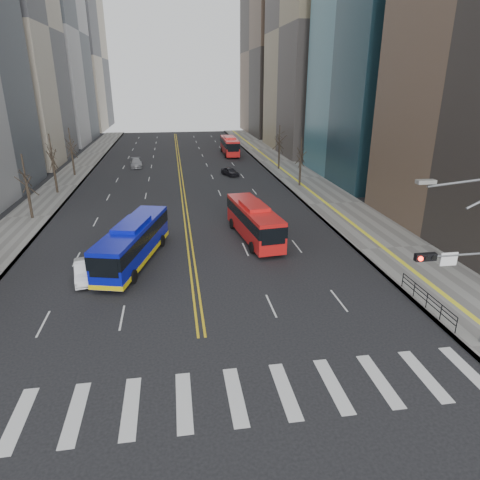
% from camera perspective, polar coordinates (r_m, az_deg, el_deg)
% --- Properties ---
extents(ground, '(220.00, 220.00, 0.00)m').
position_cam_1_polar(ground, '(20.93, -4.04, -20.36)').
color(ground, black).
extents(sidewalk_right, '(7.00, 130.00, 0.15)m').
position_cam_1_polar(sidewalk_right, '(65.03, 7.95, 8.22)').
color(sidewalk_right, slate).
rests_on(sidewalk_right, ground).
extents(sidewalk_left, '(5.00, 130.00, 0.15)m').
position_cam_1_polar(sidewalk_left, '(64.19, -22.78, 6.66)').
color(sidewalk_left, slate).
rests_on(sidewalk_left, ground).
extents(crosswalk, '(26.70, 4.00, 0.01)m').
position_cam_1_polar(crosswalk, '(20.93, -4.04, -20.35)').
color(crosswalk, silver).
rests_on(crosswalk, ground).
extents(centerline, '(0.55, 100.00, 0.01)m').
position_cam_1_polar(centerline, '(72.12, -8.03, 9.36)').
color(centerline, gold).
rests_on(centerline, ground).
extents(office_towers, '(83.00, 134.00, 58.00)m').
position_cam_1_polar(office_towers, '(84.95, -9.08, 27.19)').
color(office_towers, '#9C9B9E').
rests_on(office_towers, ground).
extents(signal_mast, '(5.37, 0.37, 9.39)m').
position_cam_1_polar(signal_mast, '(24.81, 28.72, -2.99)').
color(signal_mast, gray).
rests_on(signal_mast, ground).
extents(pedestrian_railing, '(0.06, 6.06, 1.02)m').
position_cam_1_polar(pedestrian_railing, '(29.63, 23.68, -7.09)').
color(pedestrian_railing, black).
rests_on(pedestrian_railing, sidewalk_right).
extents(street_trees, '(35.20, 47.20, 7.60)m').
position_cam_1_polar(street_trees, '(51.48, -15.85, 9.88)').
color(street_trees, black).
rests_on(street_trees, ground).
extents(blue_bus, '(5.38, 11.75, 3.36)m').
position_cam_1_polar(blue_bus, '(34.75, -14.06, -0.20)').
color(blue_bus, '#0B12A5').
rests_on(blue_bus, ground).
extents(red_bus_near, '(3.62, 10.68, 3.34)m').
position_cam_1_polar(red_bus_near, '(38.83, 1.88, 2.77)').
color(red_bus_near, red).
rests_on(red_bus_near, ground).
extents(red_bus_far, '(2.88, 11.02, 3.49)m').
position_cam_1_polar(red_bus_far, '(85.50, -1.39, 12.59)').
color(red_bus_far, red).
rests_on(red_bus_far, ground).
extents(car_white, '(2.22, 4.41, 1.39)m').
position_cam_1_polar(car_white, '(33.13, -19.91, -3.89)').
color(car_white, white).
rests_on(car_white, ground).
extents(car_dark_mid, '(2.77, 4.01, 1.27)m').
position_cam_1_polar(car_dark_mid, '(66.16, -1.34, 9.11)').
color(car_dark_mid, black).
rests_on(car_dark_mid, ground).
extents(car_silver, '(2.35, 4.89, 1.37)m').
position_cam_1_polar(car_silver, '(74.98, -13.68, 9.94)').
color(car_silver, gray).
rests_on(car_silver, ground).
extents(car_dark_far, '(3.87, 5.17, 1.31)m').
position_cam_1_polar(car_dark_far, '(86.41, -1.02, 11.82)').
color(car_dark_far, black).
rests_on(car_dark_far, ground).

